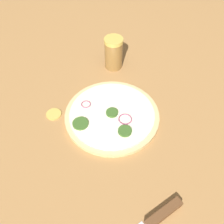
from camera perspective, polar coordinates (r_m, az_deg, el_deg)
ground_plane at (r=0.76m, az=0.00°, el=-1.02°), size 3.00×3.00×0.00m
pizza at (r=0.76m, az=-0.05°, el=-0.71°), size 0.27×0.27×0.02m
spice_jar at (r=0.89m, az=0.33°, el=12.73°), size 0.06×0.06×0.11m
loose_cap at (r=0.78m, az=-12.58°, el=-0.36°), size 0.04×0.04×0.01m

